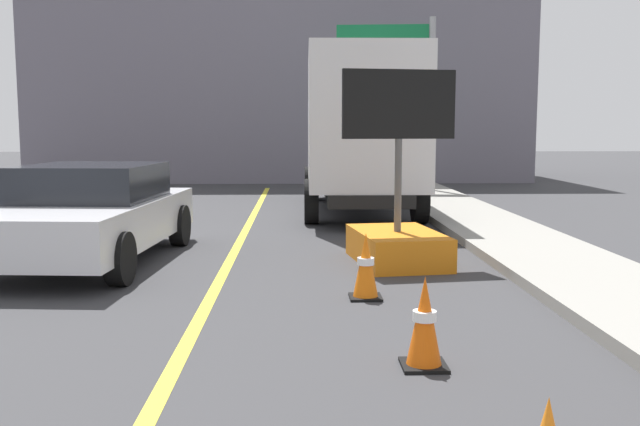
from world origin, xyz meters
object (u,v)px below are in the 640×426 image
at_px(box_truck, 359,130).
at_px(pickup_car, 89,213).
at_px(arrow_board_trailer, 397,229).
at_px(highway_guide_sign, 404,74).
at_px(traffic_cone_mid_lane, 424,323).
at_px(traffic_cone_far_lane, 366,266).

xyz_separation_m(box_truck, pickup_car, (-4.34, -5.79, -1.17)).
bearing_deg(arrow_board_trailer, highway_guide_sign, 81.24).
relative_size(arrow_board_trailer, highway_guide_sign, 0.54).
xyz_separation_m(pickup_car, highway_guide_sign, (5.98, 10.17, 2.73)).
bearing_deg(arrow_board_trailer, pickup_car, 176.87).
distance_m(box_truck, traffic_cone_mid_lane, 10.53).
xyz_separation_m(highway_guide_sign, traffic_cone_far_lane, (-2.25, -12.51, -3.06)).
height_order(arrow_board_trailer, box_truck, box_truck).
distance_m(box_truck, traffic_cone_far_lane, 8.28).
bearing_deg(highway_guide_sign, pickup_car, -120.45).
relative_size(arrow_board_trailer, traffic_cone_mid_lane, 3.65).
relative_size(arrow_board_trailer, pickup_car, 0.59).
height_order(box_truck, highway_guide_sign, highway_guide_sign).
relative_size(pickup_car, highway_guide_sign, 0.92).
bearing_deg(traffic_cone_mid_lane, arrow_board_trailer, 84.84).
xyz_separation_m(highway_guide_sign, traffic_cone_mid_lane, (-2.00, -14.80, -3.06)).
height_order(pickup_car, highway_guide_sign, highway_guide_sign).
xyz_separation_m(box_truck, traffic_cone_mid_lane, (-0.36, -10.42, -1.50)).
bearing_deg(traffic_cone_mid_lane, traffic_cone_far_lane, 96.19).
height_order(traffic_cone_mid_lane, traffic_cone_far_lane, traffic_cone_far_lane).
distance_m(highway_guide_sign, traffic_cone_far_lane, 13.07).
distance_m(arrow_board_trailer, traffic_cone_mid_lane, 4.41).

